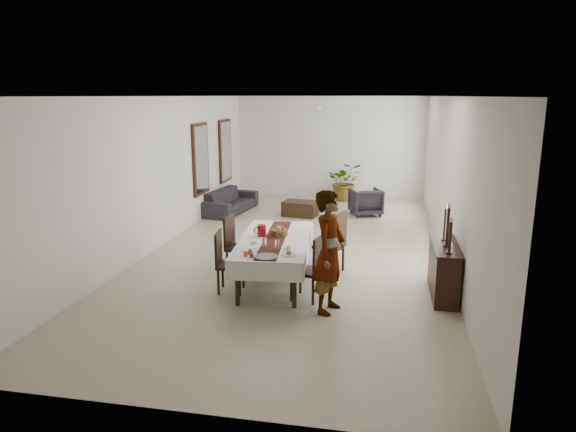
{
  "coord_description": "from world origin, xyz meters",
  "views": [
    {
      "loc": [
        1.77,
        -10.44,
        3.21
      ],
      "look_at": [
        0.05,
        -1.41,
        1.05
      ],
      "focal_mm": 32.0,
      "sensor_mm": 36.0,
      "label": 1
    }
  ],
  "objects_px": {
    "sideboard_body": "(443,271)",
    "sofa": "(230,201)",
    "red_pitcher": "(262,231)",
    "dining_table_top": "(275,241)",
    "woman": "(330,252)"
  },
  "relations": [
    {
      "from": "sideboard_body",
      "to": "sofa",
      "type": "distance_m",
      "value": 7.5
    },
    {
      "from": "red_pitcher",
      "to": "woman",
      "type": "bearing_deg",
      "value": -42.94
    },
    {
      "from": "red_pitcher",
      "to": "sideboard_body",
      "type": "distance_m",
      "value": 3.17
    },
    {
      "from": "red_pitcher",
      "to": "sofa",
      "type": "bearing_deg",
      "value": 112.95
    },
    {
      "from": "red_pitcher",
      "to": "woman",
      "type": "height_order",
      "value": "woman"
    },
    {
      "from": "sideboard_body",
      "to": "red_pitcher",
      "type": "bearing_deg",
      "value": 175.23
    },
    {
      "from": "red_pitcher",
      "to": "woman",
      "type": "relative_size",
      "value": 0.11
    },
    {
      "from": "woman",
      "to": "sofa",
      "type": "relative_size",
      "value": 0.86
    },
    {
      "from": "sideboard_body",
      "to": "sofa",
      "type": "xyz_separation_m",
      "value": [
        -5.27,
        5.34,
        -0.1
      ]
    },
    {
      "from": "dining_table_top",
      "to": "sideboard_body",
      "type": "xyz_separation_m",
      "value": [
        2.86,
        -0.13,
        -0.32
      ]
    },
    {
      "from": "dining_table_top",
      "to": "sofa",
      "type": "height_order",
      "value": "dining_table_top"
    },
    {
      "from": "woman",
      "to": "sofa",
      "type": "distance_m",
      "value": 7.26
    },
    {
      "from": "red_pitcher",
      "to": "woman",
      "type": "xyz_separation_m",
      "value": [
        1.35,
        -1.25,
        0.06
      ]
    },
    {
      "from": "red_pitcher",
      "to": "sofa",
      "type": "xyz_separation_m",
      "value": [
        -2.15,
        5.08,
        -0.56
      ]
    },
    {
      "from": "woman",
      "to": "sideboard_body",
      "type": "xyz_separation_m",
      "value": [
        1.77,
        0.99,
        -0.52
      ]
    }
  ]
}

